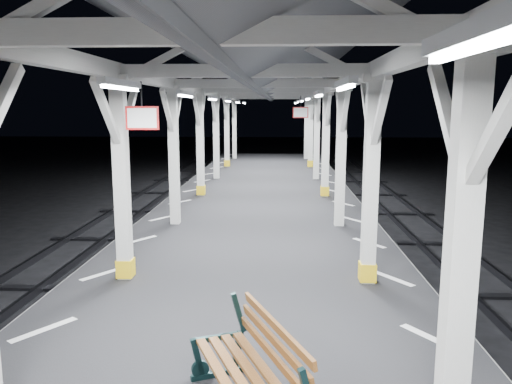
{
  "coord_description": "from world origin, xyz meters",
  "views": [
    {
      "loc": [
        0.57,
        -5.87,
        3.82
      ],
      "look_at": [
        0.1,
        3.67,
        2.2
      ],
      "focal_mm": 35.0,
      "sensor_mm": 36.0,
      "label": 1
    }
  ],
  "objects": [
    {
      "name": "bench_mid",
      "position": [
        0.35,
        -1.71,
        1.49
      ],
      "size": [
        1.24,
        1.8,
        0.92
      ],
      "rotation": [
        0.0,
        0.0,
        0.41
      ],
      "color": "black",
      "rests_on": "platform"
    },
    {
      "name": "hazard_stripes_right",
      "position": [
        2.45,
        0.0,
        1.0
      ],
      "size": [
        1.0,
        48.0,
        0.01
      ],
      "primitive_type": "cube",
      "color": "silver",
      "rests_on": "platform"
    },
    {
      "name": "platform",
      "position": [
        0.0,
        0.0,
        0.5
      ],
      "size": [
        6.0,
        50.0,
        1.0
      ],
      "primitive_type": "cube",
      "color": "black",
      "rests_on": "ground"
    },
    {
      "name": "hazard_stripes_left",
      "position": [
        -2.45,
        0.0,
        1.0
      ],
      "size": [
        1.0,
        48.0,
        0.01
      ],
      "primitive_type": "cube",
      "color": "silver",
      "rests_on": "platform"
    },
    {
      "name": "canopy",
      "position": [
        0.0,
        -0.02,
        4.56
      ],
      "size": [
        5.4,
        49.0,
        4.65
      ],
      "color": "silver",
      "rests_on": "platform"
    }
  ]
}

